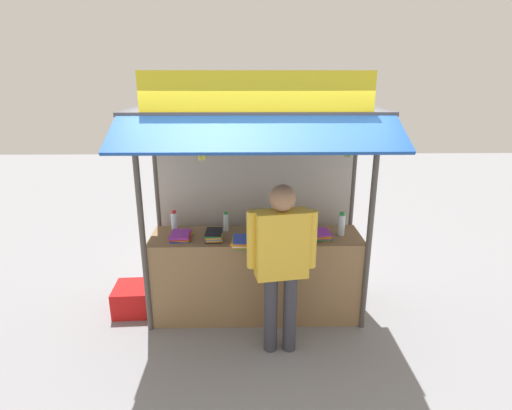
% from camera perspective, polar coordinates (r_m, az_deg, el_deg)
% --- Properties ---
extents(ground_plane, '(20.00, 20.00, 0.00)m').
position_cam_1_polar(ground_plane, '(4.89, 0.00, -14.74)').
color(ground_plane, gray).
extents(stall_counter, '(2.30, 0.62, 0.96)m').
position_cam_1_polar(stall_counter, '(4.65, 0.00, -9.76)').
color(stall_counter, olive).
rests_on(stall_counter, ground).
extents(stall_structure, '(2.50, 1.52, 2.67)m').
position_cam_1_polar(stall_structure, '(4.37, -0.03, 4.36)').
color(stall_structure, '#4C4742').
rests_on(stall_structure, ground).
extents(water_bottle_center, '(0.07, 0.07, 0.25)m').
position_cam_1_polar(water_bottle_center, '(4.61, -11.41, -2.32)').
color(water_bottle_center, silver).
rests_on(water_bottle_center, stall_counter).
extents(water_bottle_front_right, '(0.06, 0.06, 0.22)m').
position_cam_1_polar(water_bottle_front_right, '(4.57, -4.23, -2.36)').
color(water_bottle_front_right, silver).
rests_on(water_bottle_front_right, stall_counter).
extents(water_bottle_mid_left, '(0.07, 0.07, 0.26)m').
position_cam_1_polar(water_bottle_mid_left, '(4.52, 11.91, -2.67)').
color(water_bottle_mid_left, silver).
rests_on(water_bottle_mid_left, stall_counter).
extents(water_bottle_left, '(0.09, 0.09, 0.31)m').
position_cam_1_polar(water_bottle_left, '(4.58, 2.47, -1.72)').
color(water_bottle_left, silver).
rests_on(water_bottle_left, stall_counter).
extents(water_bottle_far_right, '(0.09, 0.09, 0.31)m').
position_cam_1_polar(water_bottle_far_right, '(4.54, 5.04, -1.96)').
color(water_bottle_far_right, silver).
rests_on(water_bottle_far_right, stall_counter).
extents(magazine_stack_far_left, '(0.23, 0.29, 0.06)m').
position_cam_1_polar(magazine_stack_far_left, '(4.44, -10.55, -4.26)').
color(magazine_stack_far_left, blue).
rests_on(magazine_stack_far_left, stall_counter).
extents(magazine_stack_rear_center, '(0.27, 0.30, 0.07)m').
position_cam_1_polar(magazine_stack_rear_center, '(4.45, 8.82, -4.09)').
color(magazine_stack_rear_center, orange).
rests_on(magazine_stack_rear_center, stall_counter).
extents(magazine_stack_front_left, '(0.27, 0.31, 0.07)m').
position_cam_1_polar(magazine_stack_front_left, '(4.21, -1.72, -5.12)').
color(magazine_stack_front_left, green).
rests_on(magazine_stack_front_left, stall_counter).
extents(magazine_stack_mid_right, '(0.20, 0.30, 0.09)m').
position_cam_1_polar(magazine_stack_mid_right, '(4.37, -5.92, -4.24)').
color(magazine_stack_mid_right, black).
rests_on(magazine_stack_mid_right, stall_counter).
extents(banana_bunch_inner_right, '(0.12, 0.11, 0.26)m').
position_cam_1_polar(banana_bunch_inner_right, '(3.77, 0.68, 8.42)').
color(banana_bunch_inner_right, '#332D23').
extents(banana_bunch_inner_left, '(0.09, 0.09, 0.29)m').
position_cam_1_polar(banana_bunch_inner_left, '(3.89, 12.77, 7.53)').
color(banana_bunch_inner_left, '#332D23').
extents(banana_bunch_leftmost, '(0.11, 0.10, 0.31)m').
position_cam_1_polar(banana_bunch_leftmost, '(3.80, -7.66, 7.46)').
color(banana_bunch_leftmost, '#332D23').
extents(vendor_person, '(0.65, 0.28, 1.71)m').
position_cam_1_polar(vendor_person, '(3.81, 3.59, -7.06)').
color(vendor_person, '#383842').
rests_on(vendor_person, ground).
extents(plastic_crate, '(0.47, 0.47, 0.31)m').
position_cam_1_polar(plastic_crate, '(5.04, -16.65, -12.44)').
color(plastic_crate, red).
rests_on(plastic_crate, ground).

